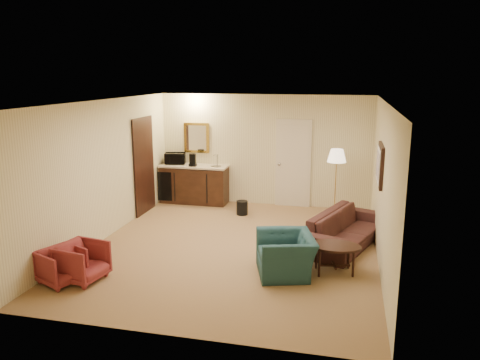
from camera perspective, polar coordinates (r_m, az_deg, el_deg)
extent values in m
plane|color=#95784C|center=(8.52, -0.77, -8.21)|extent=(6.00, 6.00, 0.00)
cube|color=beige|center=(11.03, 2.95, 3.64)|extent=(5.00, 0.02, 2.60)
cube|color=beige|center=(9.06, -16.34, 1.11)|extent=(0.02, 6.00, 2.60)
cube|color=beige|center=(7.94, 17.01, -0.54)|extent=(0.02, 6.00, 2.60)
cube|color=white|center=(7.96, -0.83, 9.53)|extent=(5.00, 6.00, 0.02)
cube|color=beige|center=(10.95, 6.51, 2.04)|extent=(0.82, 0.06, 2.05)
cube|color=black|center=(10.58, -11.64, 1.62)|extent=(0.06, 0.98, 2.10)
cube|color=#E8BF44|center=(11.37, -5.31, 5.15)|extent=(0.62, 0.04, 0.72)
cube|color=black|center=(8.28, 16.67, 1.78)|extent=(0.06, 0.90, 0.70)
cube|color=#391F12|center=(11.33, -5.60, -0.49)|extent=(1.64, 0.58, 0.92)
imported|color=black|center=(8.70, 12.77, -5.18)|extent=(1.33, 2.21, 0.83)
imported|color=#1E464B|center=(7.36, 5.61, -8.24)|extent=(0.88, 1.10, 0.84)
imported|color=maroon|center=(7.54, -20.97, -9.59)|extent=(0.71, 0.73, 0.59)
imported|color=maroon|center=(7.52, -18.72, -9.23)|extent=(0.68, 0.72, 0.65)
cube|color=black|center=(7.57, 11.44, -9.39)|extent=(0.90, 0.70, 0.46)
cube|color=#B9943D|center=(10.22, 11.56, -0.44)|extent=(0.48, 0.48, 1.52)
cylinder|color=black|center=(10.38, 0.26, -3.41)|extent=(0.27, 0.27, 0.31)
imported|color=black|center=(11.44, -7.93, 2.77)|extent=(0.53, 0.38, 0.33)
cylinder|color=black|center=(11.11, -5.80, 2.45)|extent=(0.20, 0.20, 0.30)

